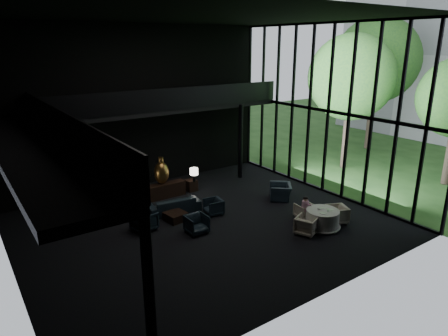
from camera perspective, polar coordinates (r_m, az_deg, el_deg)
floor at (r=16.44m, az=-2.67°, el=-8.07°), size 14.00×12.00×0.02m
ceiling at (r=14.88m, az=-3.13°, el=20.97°), size 14.00×12.00×0.02m
wall_back at (r=20.42m, az=-11.98°, el=8.39°), size 14.00×0.04×8.00m
wall_front at (r=10.71m, az=14.47°, el=0.19°), size 14.00×0.04×8.00m
curtain_wall at (r=19.68m, az=14.67°, el=7.88°), size 0.20×12.00×8.00m
mezzanine_left at (r=13.09m, az=-25.72°, el=2.10°), size 2.00×12.00×0.25m
mezzanine_back at (r=19.94m, az=-8.17°, el=8.38°), size 12.00×2.00×0.25m
railing_left at (r=13.15m, az=-21.79°, el=5.34°), size 0.06×12.00×1.00m
railing_back at (r=18.97m, az=-6.85°, el=9.81°), size 12.00×0.06×1.00m
column_sw at (r=9.02m, az=-10.66°, el=-17.12°), size 0.24×0.24×4.00m
column_nw at (r=19.20m, az=-25.03°, el=0.42°), size 0.24×0.24×4.00m
column_ne at (r=21.48m, az=2.37°, el=3.75°), size 0.24×0.24×4.00m
tree_near at (r=23.92m, az=17.72°, el=12.21°), size 4.80×4.80×7.65m
tree_far at (r=29.09m, az=20.92°, el=14.18°), size 5.60×5.60×8.80m
console at (r=19.25m, az=-8.69°, el=-3.24°), size 2.19×0.50×0.70m
bronze_urn at (r=19.02m, az=-8.92°, el=-0.63°), size 0.69×0.69×1.29m
side_table_left at (r=18.55m, az=-12.92°, el=-4.47°), size 0.54×0.54×0.59m
table_lamp_left at (r=18.23m, az=-13.01°, el=-2.29°), size 0.39×0.39×0.65m
side_table_right at (r=20.03m, az=-4.68°, el=-2.47°), size 0.51×0.51×0.56m
table_lamp_right at (r=19.55m, az=-4.32°, el=-0.58°), size 0.41×0.41×0.68m
sofa at (r=17.52m, az=-7.20°, el=-4.79°), size 2.59×1.06×0.98m
lounge_armchair_west at (r=16.07m, az=-11.35°, el=-7.19°), size 1.07×1.11×0.95m
lounge_armchair_east at (r=17.24m, az=-1.51°, el=-5.48°), size 0.76×0.80×0.73m
lounge_armchair_south at (r=15.63m, az=-3.92°, el=-7.84°), size 0.81×0.76×0.83m
window_armchair at (r=19.01m, az=8.09°, el=-2.97°), size 1.31×1.37×1.01m
coffee_table at (r=16.84m, az=-6.93°, el=-6.89°), size 0.90×0.90×0.35m
dining_table at (r=16.51m, az=13.85°, el=-7.24°), size 1.48×1.48×0.75m
dining_chair_north at (r=17.26m, az=11.41°, el=-6.00°), size 0.68×0.65×0.63m
dining_chair_east at (r=17.08m, az=15.81°, el=-6.24°), size 1.00×1.03×0.81m
dining_chair_west at (r=15.84m, az=11.69°, el=-7.91°), size 0.95×0.98×0.78m
child at (r=16.84m, az=11.55°, el=-4.99°), size 0.29×0.29×0.61m
plate_a at (r=16.06m, az=13.93°, el=-6.27°), size 0.34×0.34×0.02m
plate_b at (r=16.57m, az=13.82°, el=-5.51°), size 0.31×0.31×0.02m
saucer at (r=16.47m, az=15.14°, el=-5.77°), size 0.14×0.14×0.01m
coffee_cup at (r=16.42m, az=14.61°, el=-5.66°), size 0.09×0.09×0.07m
cereal_bowl at (r=16.37m, az=13.44°, el=-5.66°), size 0.15×0.15×0.08m
cream_pot at (r=16.26m, az=14.63°, el=-5.91°), size 0.08×0.08×0.08m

